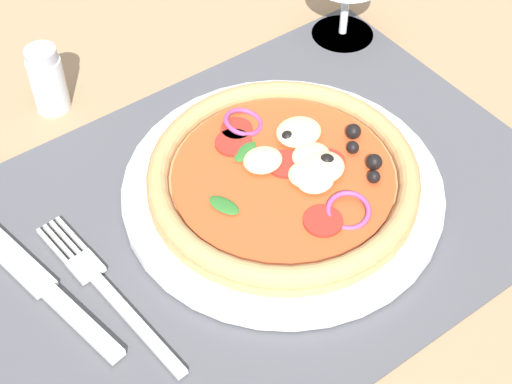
{
  "coord_description": "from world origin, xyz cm",
  "views": [
    {
      "loc": [
        -23.42,
        -33.82,
        49.78
      ],
      "look_at": [
        1.19,
        0.0,
        2.5
      ],
      "focal_mm": 54.77,
      "sensor_mm": 36.0,
      "label": 1
    }
  ],
  "objects_px": {
    "fork": "(103,286)",
    "knife": "(33,277)",
    "pizza": "(284,175)",
    "plate": "(282,189)",
    "pepper_shaker": "(47,80)"
  },
  "relations": [
    {
      "from": "pizza",
      "to": "knife",
      "type": "xyz_separation_m",
      "value": [
        -0.21,
        0.04,
        -0.02
      ]
    },
    {
      "from": "pizza",
      "to": "knife",
      "type": "relative_size",
      "value": 1.13
    },
    {
      "from": "pizza",
      "to": "knife",
      "type": "distance_m",
      "value": 0.21
    },
    {
      "from": "fork",
      "to": "knife",
      "type": "distance_m",
      "value": 0.05
    },
    {
      "from": "fork",
      "to": "pepper_shaker",
      "type": "xyz_separation_m",
      "value": [
        0.06,
        0.21,
        0.03
      ]
    },
    {
      "from": "plate",
      "to": "knife",
      "type": "height_order",
      "value": "plate"
    },
    {
      "from": "fork",
      "to": "knife",
      "type": "height_order",
      "value": "knife"
    },
    {
      "from": "knife",
      "to": "fork",
      "type": "bearing_deg",
      "value": -144.7
    },
    {
      "from": "plate",
      "to": "pepper_shaker",
      "type": "distance_m",
      "value": 0.24
    },
    {
      "from": "plate",
      "to": "fork",
      "type": "height_order",
      "value": "plate"
    },
    {
      "from": "pizza",
      "to": "fork",
      "type": "distance_m",
      "value": 0.17
    },
    {
      "from": "pizza",
      "to": "knife",
      "type": "bearing_deg",
      "value": 168.38
    },
    {
      "from": "plate",
      "to": "pizza",
      "type": "distance_m",
      "value": 0.02
    },
    {
      "from": "pepper_shaker",
      "to": "fork",
      "type": "bearing_deg",
      "value": -106.54
    },
    {
      "from": "plate",
      "to": "pizza",
      "type": "bearing_deg",
      "value": 2.05
    }
  ]
}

